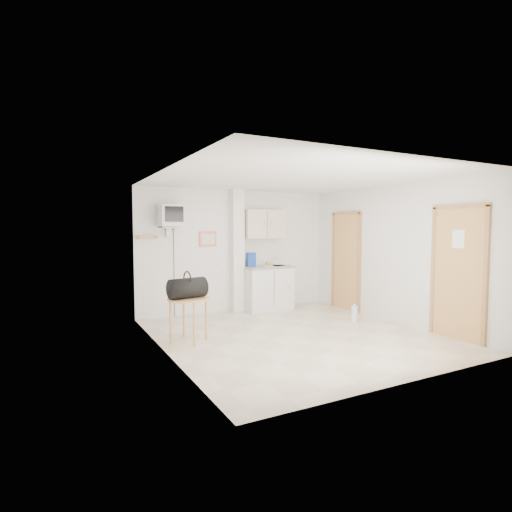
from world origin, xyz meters
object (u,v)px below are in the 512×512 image
crt_television (171,216)px  round_table (189,303)px  water_bottle (354,314)px  duffel_bag (187,288)px

crt_television → round_table: bearing=-97.1°
water_bottle → crt_television: bearing=148.8°
round_table → duffel_bag: bearing=-122.8°
duffel_bag → water_bottle: (3.13, -0.11, -0.68)m
crt_television → water_bottle: (2.90, -1.76, -1.79)m
duffel_bag → water_bottle: duffel_bag is taller
water_bottle → round_table: bearing=177.1°
round_table → duffel_bag: (-0.03, -0.05, 0.24)m
crt_television → duffel_bag: 2.00m
crt_television → duffel_bag: (-0.23, -1.65, -1.11)m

